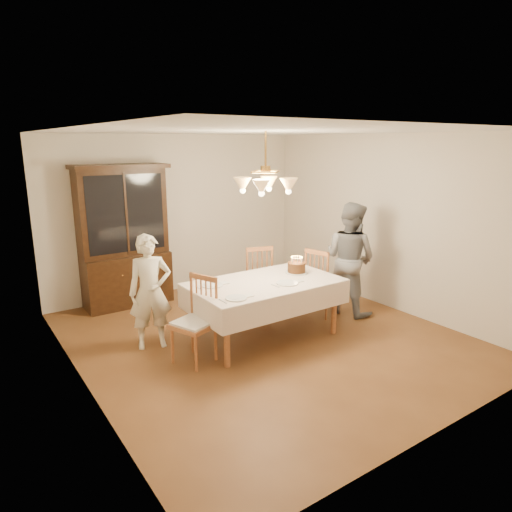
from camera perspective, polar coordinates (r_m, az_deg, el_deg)
ground at (r=6.05m, az=1.09°, el=-10.08°), size 5.00×5.00×0.00m
room_shell at (r=5.59m, az=1.16°, el=4.88°), size 5.00×5.00×5.00m
dining_table at (r=5.81m, az=1.12°, el=-3.91°), size 1.90×1.10×0.76m
china_hutch at (r=7.23m, az=-16.16°, el=2.06°), size 1.38×0.54×2.16m
chair_far_side at (r=6.90m, az=0.03°, el=-3.05°), size 0.55×0.53×1.00m
chair_left_end at (r=5.30m, az=-7.76°, el=-8.49°), size 0.55×0.56×1.00m
chair_right_end at (r=6.73m, az=8.34°, el=-3.66°), size 0.51×0.52×1.00m
elderly_woman at (r=5.69m, az=-13.08°, el=-4.38°), size 0.59×0.46×1.42m
adult_in_grey at (r=6.79m, az=11.64°, el=-0.30°), size 0.76×0.90×1.65m
birthday_cake at (r=6.16m, az=5.08°, el=-1.49°), size 0.30×0.30×0.23m
place_setting_near_left at (r=5.17m, az=-2.38°, el=-5.25°), size 0.40×0.25×0.02m
place_setting_near_right at (r=5.71m, az=4.02°, el=-3.38°), size 0.42×0.27×0.02m
place_setting_far_left at (r=5.64m, az=-5.43°, el=-3.63°), size 0.42×0.27×0.02m
chandelier at (r=5.55m, az=1.18°, el=8.91°), size 0.62×0.62×0.73m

